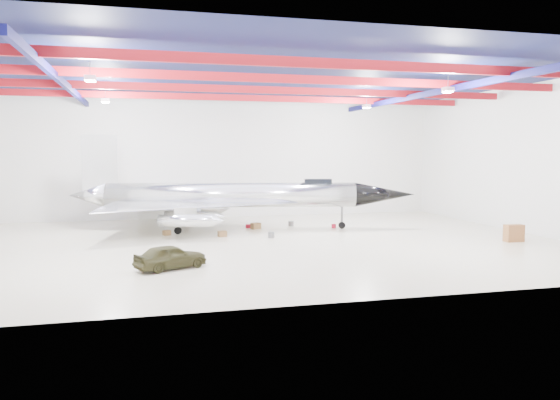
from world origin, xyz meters
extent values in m
plane|color=beige|center=(0.00, 0.00, 0.00)|extent=(40.00, 40.00, 0.00)
plane|color=silver|center=(0.00, 15.00, 5.50)|extent=(40.00, 0.00, 40.00)
plane|color=silver|center=(20.00, 0.00, 5.50)|extent=(0.00, 30.00, 30.00)
plane|color=#0A0F38|center=(0.00, 0.00, 11.00)|extent=(40.00, 40.00, 0.00)
cube|color=maroon|center=(0.00, -9.00, 10.40)|extent=(39.50, 0.25, 0.50)
cube|color=maroon|center=(0.00, -3.00, 10.40)|extent=(39.50, 0.25, 0.50)
cube|color=maroon|center=(0.00, 3.00, 10.40)|extent=(39.50, 0.25, 0.50)
cube|color=maroon|center=(0.00, 9.00, 10.40)|extent=(39.50, 0.25, 0.50)
cube|color=#0B0B44|center=(-12.00, 0.00, 10.10)|extent=(0.25, 29.50, 0.40)
cube|color=#0B0B44|center=(12.00, 0.00, 10.10)|extent=(0.25, 29.50, 0.40)
cube|color=silver|center=(-10.00, -6.00, 9.70)|extent=(0.55, 0.55, 0.25)
cube|color=silver|center=(10.00, -6.00, 9.70)|extent=(0.55, 0.55, 0.25)
cube|color=silver|center=(-10.00, 6.00, 9.70)|extent=(0.55, 0.55, 0.25)
cube|color=silver|center=(10.00, 6.00, 9.70)|extent=(0.55, 0.55, 0.25)
cylinder|color=silver|center=(-0.85, 6.79, 2.69)|extent=(19.21, 5.87, 1.92)
cone|color=black|center=(10.91, 4.29, 2.69)|extent=(5.10, 2.88, 1.92)
cone|color=silver|center=(-11.67, 9.08, 2.69)|extent=(3.22, 2.48, 1.92)
cube|color=silver|center=(-10.73, 8.88, 5.19)|extent=(2.66, 0.67, 4.33)
cube|color=black|center=(5.73, 5.39, 3.70)|extent=(2.23, 1.19, 0.48)
cylinder|color=silver|center=(-4.77, 2.21, 1.35)|extent=(3.75, 1.60, 0.87)
cylinder|color=silver|center=(-4.27, 4.56, 1.35)|extent=(3.75, 1.60, 0.87)
cylinder|color=silver|center=(-3.08, 10.20, 1.35)|extent=(3.75, 1.60, 0.87)
cylinder|color=silver|center=(-2.58, 12.56, 1.35)|extent=(3.75, 1.60, 0.87)
cylinder|color=#59595B|center=(7.61, 4.99, 0.87)|extent=(0.17, 0.17, 1.73)
cylinder|color=black|center=(7.61, 4.99, 0.27)|extent=(0.57, 0.32, 0.54)
cylinder|color=#59595B|center=(-5.11, 5.23, 0.87)|extent=(0.17, 0.17, 1.73)
cylinder|color=black|center=(-5.11, 5.23, 0.27)|extent=(0.57, 0.32, 0.54)
cylinder|color=#59595B|center=(-4.12, 9.93, 0.87)|extent=(0.17, 0.17, 1.73)
cylinder|color=black|center=(-4.12, 9.93, 0.27)|extent=(0.57, 0.32, 0.54)
imported|color=#323119|center=(-6.26, -6.83, 0.64)|extent=(4.03, 2.90, 1.27)
cube|color=brown|center=(16.60, -3.77, 0.58)|extent=(1.27, 0.65, 1.16)
cube|color=olive|center=(-5.93, 4.88, 0.18)|extent=(0.64, 0.59, 0.36)
cube|color=maroon|center=(0.54, 7.27, 0.14)|extent=(0.48, 0.42, 0.29)
cylinder|color=#59595B|center=(1.15, 1.86, 0.20)|extent=(0.53, 0.53, 0.41)
cube|color=olive|center=(1.00, 6.48, 0.24)|extent=(0.81, 0.72, 0.48)
cylinder|color=maroon|center=(7.11, 5.47, 0.16)|extent=(0.42, 0.42, 0.33)
cube|color=olive|center=(-2.11, 3.29, 0.20)|extent=(0.66, 0.57, 0.41)
cylinder|color=#59595B|center=(4.12, 7.40, 0.20)|extent=(0.49, 0.49, 0.41)
camera|label=1|loc=(-7.61, -35.12, 6.00)|focal=35.00mm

